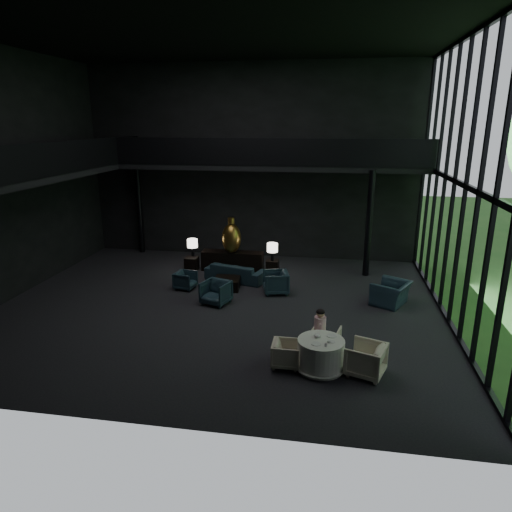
% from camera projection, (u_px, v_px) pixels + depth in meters
% --- Properties ---
extents(floor, '(14.00, 12.00, 0.02)m').
position_uv_depth(floor, '(219.00, 307.00, 14.55)').
color(floor, black).
rests_on(floor, ground).
extents(ceiling, '(14.00, 12.00, 0.02)m').
position_uv_depth(ceiling, '(213.00, 32.00, 12.29)').
color(ceiling, black).
rests_on(ceiling, ground).
extents(wall_back, '(14.00, 0.04, 8.00)m').
position_uv_depth(wall_back, '(252.00, 163.00, 19.10)').
color(wall_back, black).
rests_on(wall_back, ground).
extents(wall_front, '(14.00, 0.04, 8.00)m').
position_uv_depth(wall_front, '(129.00, 224.00, 7.74)').
color(wall_front, black).
rests_on(wall_front, ground).
extents(wall_left, '(0.04, 12.00, 8.00)m').
position_uv_depth(wall_left, '(3.00, 176.00, 14.52)').
color(wall_left, black).
rests_on(wall_left, ground).
extents(curtain_wall, '(0.20, 12.00, 8.00)m').
position_uv_depth(curtain_wall, '(466.00, 186.00, 12.33)').
color(curtain_wall, black).
rests_on(curtain_wall, ground).
extents(mezzanine_left, '(2.00, 12.00, 0.25)m').
position_uv_depth(mezzanine_left, '(31.00, 177.00, 14.36)').
color(mezzanine_left, black).
rests_on(mezzanine_left, wall_left).
extents(mezzanine_back, '(12.00, 2.00, 0.25)m').
position_uv_depth(mezzanine_back, '(272.00, 166.00, 17.99)').
color(mezzanine_back, black).
rests_on(mezzanine_back, wall_back).
extents(railing_left, '(0.06, 12.00, 1.00)m').
position_uv_depth(railing_left, '(58.00, 158.00, 14.03)').
color(railing_left, black).
rests_on(railing_left, mezzanine_left).
extents(railing_back, '(12.00, 0.06, 1.00)m').
position_uv_depth(railing_back, '(269.00, 152.00, 16.88)').
color(railing_back, black).
rests_on(railing_back, mezzanine_back).
extents(column_nw, '(0.24, 0.24, 4.00)m').
position_uv_depth(column_nw, '(139.00, 208.00, 20.16)').
color(column_nw, black).
rests_on(column_nw, floor).
extents(column_ne, '(0.24, 0.24, 4.00)m').
position_uv_depth(column_ne, '(369.00, 224.00, 17.02)').
color(column_ne, black).
rests_on(column_ne, floor).
extents(console, '(2.43, 0.55, 0.77)m').
position_uv_depth(console, '(233.00, 261.00, 18.01)').
color(console, black).
rests_on(console, floor).
extents(bronze_urn, '(0.74, 0.74, 1.39)m').
position_uv_depth(bronze_urn, '(231.00, 238.00, 17.61)').
color(bronze_urn, '#985D27').
rests_on(bronze_urn, console).
extents(side_table_left, '(0.49, 0.49, 0.54)m').
position_uv_depth(side_table_left, '(192.00, 264.00, 18.07)').
color(side_table_left, black).
rests_on(side_table_left, floor).
extents(table_lamp_left, '(0.41, 0.41, 0.69)m').
position_uv_depth(table_lamp_left, '(192.00, 244.00, 18.02)').
color(table_lamp_left, black).
rests_on(table_lamp_left, side_table_left).
extents(side_table_right, '(0.47, 0.47, 0.52)m').
position_uv_depth(side_table_right, '(272.00, 267.00, 17.75)').
color(side_table_right, black).
rests_on(side_table_right, floor).
extents(table_lamp_right, '(0.41, 0.41, 0.69)m').
position_uv_depth(table_lamp_right, '(272.00, 248.00, 17.47)').
color(table_lamp_right, black).
rests_on(table_lamp_right, side_table_right).
extents(sofa, '(2.45, 1.28, 0.92)m').
position_uv_depth(sofa, '(236.00, 268.00, 16.86)').
color(sofa, '#122733').
rests_on(sofa, floor).
extents(lounge_armchair_west, '(0.64, 0.67, 0.61)m').
position_uv_depth(lounge_armchair_west, '(185.00, 280.00, 16.04)').
color(lounge_armchair_west, '#1D3C43').
rests_on(lounge_armchair_west, floor).
extents(lounge_armchair_east, '(1.03, 1.07, 0.92)m').
position_uv_depth(lounge_armchair_east, '(276.00, 280.00, 15.61)').
color(lounge_armchair_east, '#13323B').
rests_on(lounge_armchair_east, floor).
extents(lounge_armchair_south, '(1.08, 1.05, 0.90)m').
position_uv_depth(lounge_armchair_south, '(216.00, 290.00, 14.69)').
color(lounge_armchair_south, '#1D363F').
rests_on(lounge_armchair_south, floor).
extents(window_armchair, '(1.31, 1.50, 1.10)m').
position_uv_depth(window_armchair, '(391.00, 288.00, 14.61)').
color(window_armchair, '#233642').
rests_on(window_armchair, floor).
extents(coffee_table, '(0.94, 0.94, 0.39)m').
position_uv_depth(coffee_table, '(227.00, 283.00, 16.09)').
color(coffee_table, black).
rests_on(coffee_table, floor).
extents(dining_table, '(1.26, 1.26, 0.75)m').
position_uv_depth(dining_table, '(320.00, 356.00, 10.81)').
color(dining_table, white).
rests_on(dining_table, floor).
extents(dining_chair_north, '(0.71, 0.68, 0.62)m').
position_uv_depth(dining_chair_north, '(326.00, 339.00, 11.70)').
color(dining_chair_north, beige).
rests_on(dining_chair_north, floor).
extents(dining_chair_east, '(1.09, 1.12, 0.92)m').
position_uv_depth(dining_chair_east, '(366.00, 357.00, 10.53)').
color(dining_chair_east, beige).
rests_on(dining_chair_east, floor).
extents(dining_chair_west, '(0.55, 0.59, 0.61)m').
position_uv_depth(dining_chair_west, '(286.00, 354.00, 10.95)').
color(dining_chair_west, beige).
rests_on(dining_chair_west, floor).
extents(child, '(0.30, 0.30, 0.65)m').
position_uv_depth(child, '(320.00, 321.00, 11.67)').
color(child, pink).
rests_on(child, dining_chair_north).
extents(plate_a, '(0.27, 0.27, 0.01)m').
position_uv_depth(plate_a, '(316.00, 344.00, 10.50)').
color(plate_a, white).
rests_on(plate_a, dining_table).
extents(plate_b, '(0.27, 0.27, 0.02)m').
position_uv_depth(plate_b, '(332.00, 336.00, 10.89)').
color(plate_b, white).
rests_on(plate_b, dining_table).
extents(saucer, '(0.18, 0.18, 0.01)m').
position_uv_depth(saucer, '(332.00, 342.00, 10.61)').
color(saucer, white).
rests_on(saucer, dining_table).
extents(coffee_cup, '(0.09, 0.09, 0.05)m').
position_uv_depth(coffee_cup, '(329.00, 341.00, 10.55)').
color(coffee_cup, white).
rests_on(coffee_cup, saucer).
extents(cereal_bowl, '(0.17, 0.17, 0.08)m').
position_uv_depth(cereal_bowl, '(317.00, 336.00, 10.83)').
color(cereal_bowl, white).
rests_on(cereal_bowl, dining_table).
extents(cream_pot, '(0.07, 0.07, 0.06)m').
position_uv_depth(cream_pot, '(326.00, 345.00, 10.38)').
color(cream_pot, '#99999E').
rests_on(cream_pot, dining_table).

